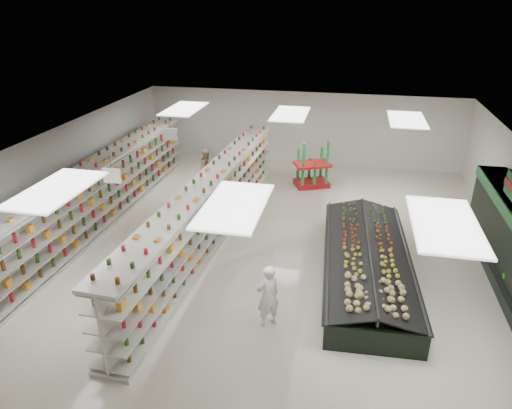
% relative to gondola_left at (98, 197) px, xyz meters
% --- Properties ---
extents(floor, '(16.00, 16.00, 0.00)m').
position_rel_gondola_left_xyz_m(floor, '(5.77, -0.31, -0.98)').
color(floor, beige).
rests_on(floor, ground).
extents(ceiling, '(14.00, 16.00, 0.02)m').
position_rel_gondola_left_xyz_m(ceiling, '(5.77, -0.31, 2.22)').
color(ceiling, white).
rests_on(ceiling, wall_back).
extents(wall_back, '(14.00, 0.02, 3.20)m').
position_rel_gondola_left_xyz_m(wall_back, '(5.77, 7.69, 0.62)').
color(wall_back, silver).
rests_on(wall_back, floor).
extents(wall_left, '(0.02, 16.00, 3.20)m').
position_rel_gondola_left_xyz_m(wall_left, '(-1.23, -0.31, 0.62)').
color(wall_left, silver).
rests_on(wall_left, floor).
extents(aisle_sign_near, '(0.52, 0.06, 0.75)m').
position_rel_gondola_left_xyz_m(aisle_sign_near, '(1.97, -2.31, 1.77)').
color(aisle_sign_near, white).
rests_on(aisle_sign_near, ceiling).
extents(aisle_sign_far, '(0.52, 0.06, 0.75)m').
position_rel_gondola_left_xyz_m(aisle_sign_far, '(1.97, 1.69, 1.77)').
color(aisle_sign_far, white).
rests_on(aisle_sign_far, ceiling).
extents(gondola_left, '(1.06, 12.33, 2.13)m').
position_rel_gondola_left_xyz_m(gondola_left, '(0.00, 0.00, 0.00)').
color(gondola_left, silver).
rests_on(gondola_left, floor).
extents(gondola_center, '(1.52, 12.09, 2.09)m').
position_rel_gondola_left_xyz_m(gondola_center, '(3.93, -0.28, -0.02)').
color(gondola_center, silver).
rests_on(gondola_center, floor).
extents(produce_island, '(2.62, 6.46, 0.95)m').
position_rel_gondola_left_xyz_m(produce_island, '(8.66, -1.32, -0.55)').
color(produce_island, black).
rests_on(produce_island, floor).
extents(soda_endcap, '(1.62, 1.40, 1.74)m').
position_rel_gondola_left_xyz_m(soda_endcap, '(6.56, 4.83, -0.14)').
color(soda_endcap, '#AC1319').
rests_on(soda_endcap, floor).
extents(shopper_main, '(0.68, 0.66, 1.58)m').
position_rel_gondola_left_xyz_m(shopper_main, '(6.41, -3.93, -0.19)').
color(shopper_main, white).
rests_on(shopper_main, floor).
extents(shopper_background, '(0.76, 0.85, 1.48)m').
position_rel_gondola_left_xyz_m(shopper_background, '(2.43, 4.09, -0.24)').
color(shopper_background, tan).
rests_on(shopper_background, floor).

